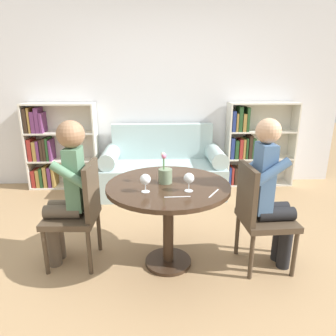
# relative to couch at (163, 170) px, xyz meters

# --- Properties ---
(ground_plane) EXTENTS (16.00, 16.00, 0.00)m
(ground_plane) POSITION_rel_couch_xyz_m (0.00, -1.73, -0.31)
(ground_plane) COLOR tan
(back_wall) EXTENTS (5.20, 0.05, 2.70)m
(back_wall) POSITION_rel_couch_xyz_m (0.00, 0.43, 1.04)
(back_wall) COLOR silver
(back_wall) RESTS_ON ground_plane
(round_table) EXTENTS (1.00, 1.00, 0.74)m
(round_table) POSITION_rel_couch_xyz_m (0.00, -1.73, 0.29)
(round_table) COLOR #382619
(round_table) RESTS_ON ground_plane
(couch) EXTENTS (1.66, 0.80, 0.92)m
(couch) POSITION_rel_couch_xyz_m (0.00, 0.00, 0.00)
(couch) COLOR #A8C1C1
(couch) RESTS_ON ground_plane
(bookshelf_left) EXTENTS (0.98, 0.28, 1.22)m
(bookshelf_left) POSITION_rel_couch_xyz_m (-1.57, 0.27, 0.27)
(bookshelf_left) COLOR silver
(bookshelf_left) RESTS_ON ground_plane
(bookshelf_right) EXTENTS (0.98, 0.28, 1.22)m
(bookshelf_right) POSITION_rel_couch_xyz_m (1.30, 0.27, 0.28)
(bookshelf_right) COLOR silver
(bookshelf_right) RESTS_ON ground_plane
(chair_left) EXTENTS (0.44, 0.44, 0.90)m
(chair_left) POSITION_rel_couch_xyz_m (-0.75, -1.66, 0.18)
(chair_left) COLOR #473828
(chair_left) RESTS_ON ground_plane
(chair_right) EXTENTS (0.44, 0.44, 0.90)m
(chair_right) POSITION_rel_couch_xyz_m (0.75, -1.78, 0.18)
(chair_right) COLOR #473828
(chair_right) RESTS_ON ground_plane
(person_left) EXTENTS (0.43, 0.35, 1.25)m
(person_left) POSITION_rel_couch_xyz_m (-0.83, -1.66, 0.37)
(person_left) COLOR brown
(person_left) RESTS_ON ground_plane
(person_right) EXTENTS (0.43, 0.35, 1.27)m
(person_right) POSITION_rel_couch_xyz_m (0.83, -1.77, 0.35)
(person_right) COLOR black
(person_right) RESTS_ON ground_plane
(wine_glass_left) EXTENTS (0.08, 0.08, 0.14)m
(wine_glass_left) POSITION_rel_couch_xyz_m (-0.18, -1.89, 0.52)
(wine_glass_left) COLOR white
(wine_glass_left) RESTS_ON round_table
(wine_glass_right) EXTENTS (0.08, 0.08, 0.14)m
(wine_glass_right) POSITION_rel_couch_xyz_m (0.15, -1.89, 0.52)
(wine_glass_right) COLOR white
(wine_glass_right) RESTS_ON round_table
(flower_vase) EXTENTS (0.11, 0.11, 0.25)m
(flower_vase) POSITION_rel_couch_xyz_m (-0.02, -1.70, 0.50)
(flower_vase) COLOR gray
(flower_vase) RESTS_ON round_table
(knife_left_setting) EXTENTS (0.11, 0.17, 0.00)m
(knife_left_setting) POSITION_rel_couch_xyz_m (0.33, -1.94, 0.43)
(knife_left_setting) COLOR silver
(knife_left_setting) RESTS_ON round_table
(fork_left_setting) EXTENTS (0.19, 0.02, 0.00)m
(fork_left_setting) POSITION_rel_couch_xyz_m (0.05, -2.00, 0.43)
(fork_left_setting) COLOR silver
(fork_left_setting) RESTS_ON round_table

